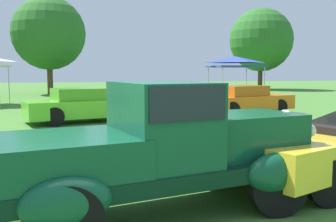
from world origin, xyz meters
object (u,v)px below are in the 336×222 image
object	(u,v)px
show_car_orange	(244,100)
canopy_tent_right_field	(235,61)
feature_pickup_truck	(157,147)
show_car_lime	(84,105)

from	to	relation	value
show_car_orange	canopy_tent_right_field	bearing A→B (deg)	70.81
feature_pickup_truck	show_car_lime	xyz separation A→B (m)	(-0.88, 9.53, -0.27)
feature_pickup_truck	show_car_lime	distance (m)	9.58
show_car_lime	feature_pickup_truck	bearing A→B (deg)	-84.74
feature_pickup_truck	show_car_orange	world-z (taller)	feature_pickup_truck
feature_pickup_truck	show_car_orange	bearing A→B (deg)	61.33
show_car_lime	show_car_orange	size ratio (longest dim) A/B	0.96
feature_pickup_truck	show_car_orange	size ratio (longest dim) A/B	1.00
show_car_orange	feature_pickup_truck	bearing A→B (deg)	-118.67
show_car_lime	show_car_orange	xyz separation A→B (m)	(6.64, 1.01, 0.00)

